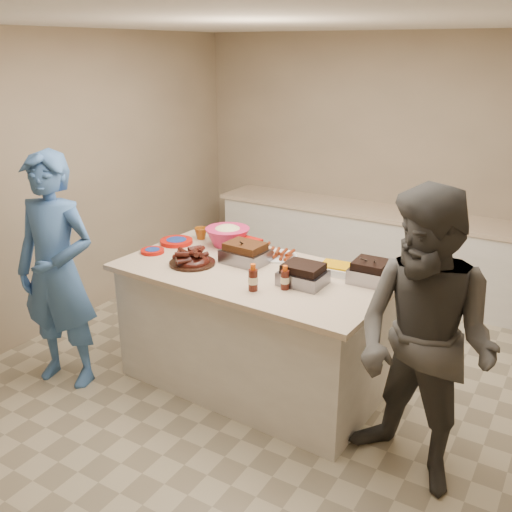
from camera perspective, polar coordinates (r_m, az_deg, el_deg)
The scene contains 20 objects.
room at distance 4.75m, azimuth 1.90°, elevation -12.10°, with size 4.50×5.00×2.70m, color gray, non-canonical shape.
back_counter at distance 6.39m, azimuth 11.61°, elevation 0.69°, with size 3.60×0.64×0.90m, color silver, non-canonical shape.
island at distance 4.69m, azimuth -0.32°, elevation -12.54°, with size 2.04×1.08×0.97m, color silver, non-canonical shape.
rib_platter at distance 4.40m, azimuth -6.38°, elevation -0.80°, with size 0.36×0.36×0.14m, color #3B110B, non-canonical shape.
pulled_pork_tray at distance 4.41m, azimuth -1.07°, elevation -0.65°, with size 0.34×0.26×0.10m, color #47230F.
brisket_tray at distance 4.02m, azimuth 4.70°, elevation -2.79°, with size 0.31×0.26×0.09m, color black.
roasting_pan at distance 4.13m, azimuth 11.27°, elevation -2.51°, with size 0.27×0.27×0.11m, color gray.
coleslaw_bowl at distance 4.80m, azimuth -2.84°, elevation 1.10°, with size 0.37×0.37×0.25m, color #C32153, non-canonical shape.
sausage_plate at distance 4.52m, azimuth 2.16°, elevation -0.10°, with size 0.31×0.31×0.05m, color silver.
mac_cheese_dish at distance 4.24m, azimuth 8.16°, elevation -1.69°, with size 0.27×0.20×0.07m, color #D39704.
bbq_bottle_a at distance 3.91m, azimuth -0.29°, elevation -3.45°, with size 0.06×0.06×0.19m, color #3F140C.
bbq_bottle_b at distance 3.93m, azimuth 2.89°, elevation -3.32°, with size 0.06×0.06×0.17m, color #3F140C.
mustard_bottle at distance 4.61m, azimuth -1.61°, elevation 0.29°, with size 0.04×0.04×0.11m, color #DB9E07.
sauce_bowl at distance 4.50m, azimuth 0.38°, elevation -0.20°, with size 0.14×0.04×0.14m, color silver.
plate_stack_large at distance 4.88m, azimuth -7.95°, elevation 1.26°, with size 0.27×0.27×0.03m, color #A80F07.
plate_stack_small at distance 4.69m, azimuth -10.30°, elevation 0.34°, with size 0.19×0.19×0.03m, color #A80F07.
plastic_cup at distance 4.97m, azimuth -5.51°, elevation 1.70°, with size 0.11×0.10×0.11m, color brown.
basket_stack at distance 4.66m, azimuth -0.80°, elevation 0.53°, with size 0.20×0.15×0.10m, color #A80F07.
guest_blue at distance 4.99m, azimuth -18.05°, elevation -11.45°, with size 0.67×1.85×0.44m, color #3D68A8.
guest_gray at distance 3.97m, azimuth 15.07°, elevation -20.28°, with size 0.90×1.85×0.70m, color #484540.
Camera 1 is at (1.93, -3.52, 2.53)m, focal length 40.00 mm.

